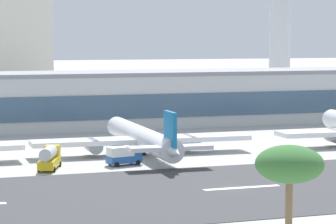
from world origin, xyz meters
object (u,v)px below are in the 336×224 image
(airliner_blue_tail_gate_1, at_px, (144,139))
(service_box_truck_0, at_px, (124,155))
(palm_tree_0, at_px, (289,167))
(service_fuel_truck_1, at_px, (49,157))
(terminal_building, at_px, (95,99))
(control_tower, at_px, (280,26))

(airliner_blue_tail_gate_1, height_order, service_box_truck_0, airliner_blue_tail_gate_1)
(service_box_truck_0, distance_m, palm_tree_0, 76.28)
(service_box_truck_0, xyz_separation_m, service_fuel_truck_1, (-13.03, -0.22, 0.24))
(palm_tree_0, bearing_deg, airliner_blue_tail_gate_1, 80.65)
(service_box_truck_0, height_order, service_fuel_truck_1, service_fuel_truck_1)
(palm_tree_0, bearing_deg, service_box_truck_0, 84.43)
(terminal_building, distance_m, service_box_truck_0, 62.17)
(service_fuel_truck_1, bearing_deg, control_tower, -21.95)
(control_tower, xyz_separation_m, service_fuel_truck_1, (-94.46, -103.31, -23.84))
(airliner_blue_tail_gate_1, relative_size, service_fuel_truck_1, 5.24)
(service_fuel_truck_1, bearing_deg, service_box_truck_0, -68.57)
(airliner_blue_tail_gate_1, relative_size, palm_tree_0, 3.50)
(airliner_blue_tail_gate_1, height_order, palm_tree_0, palm_tree_0)
(service_box_truck_0, height_order, palm_tree_0, palm_tree_0)
(control_tower, height_order, airliner_blue_tail_gate_1, control_tower)
(control_tower, relative_size, airliner_blue_tail_gate_1, 0.95)
(terminal_building, distance_m, palm_tree_0, 137.64)
(airliner_blue_tail_gate_1, bearing_deg, terminal_building, -1.40)
(service_fuel_truck_1, bearing_deg, palm_tree_0, -155.19)
(terminal_building, relative_size, airliner_blue_tail_gate_1, 3.66)
(terminal_building, xyz_separation_m, palm_tree_0, (-17.11, -136.49, 4.67))
(service_fuel_truck_1, bearing_deg, terminal_building, 0.12)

